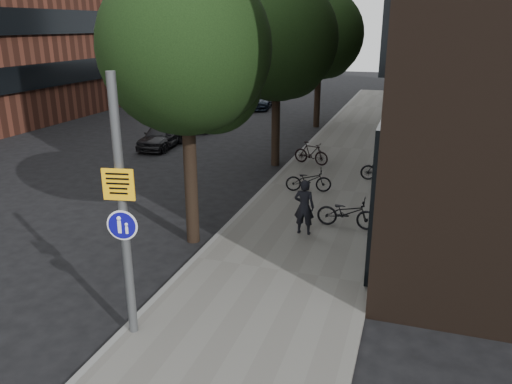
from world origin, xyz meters
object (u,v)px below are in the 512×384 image
at_px(pedestrian, 304,207).
at_px(parked_car_near, 161,136).
at_px(parked_bike_facade_near, 347,212).
at_px(signpost, 123,211).

distance_m(pedestrian, parked_car_near, 12.63).
xyz_separation_m(pedestrian, parked_car_near, (-9.20, 8.64, -0.33)).
bearing_deg(pedestrian, parked_bike_facade_near, -143.25).
xyz_separation_m(pedestrian, parked_bike_facade_near, (1.11, 0.83, -0.34)).
bearing_deg(parked_bike_facade_near, signpost, 155.51).
distance_m(signpost, parked_car_near, 16.20).
bearing_deg(signpost, parked_car_near, 105.43).
xyz_separation_m(signpost, parked_bike_facade_near, (3.22, 6.61, -2.06)).
distance_m(signpost, parked_bike_facade_near, 7.64).
distance_m(parked_bike_facade_near, parked_car_near, 12.94).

